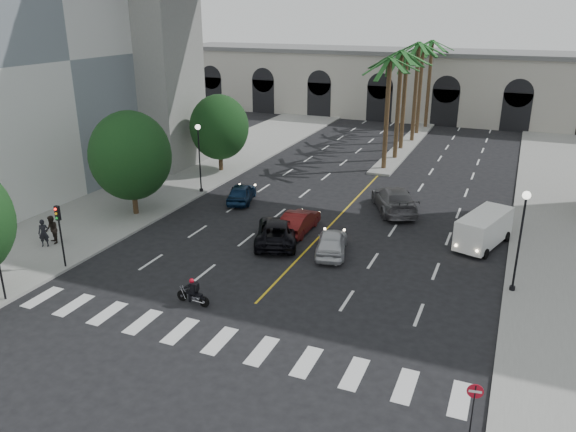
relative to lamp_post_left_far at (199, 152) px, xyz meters
The scene contains 25 objects.
ground 19.91m from the lamp_post_left_far, 54.53° to the right, with size 140.00×140.00×0.00m, color black.
sidewalk_left 4.88m from the lamp_post_left_far, 164.48° to the right, with size 8.00×100.00×0.15m, color gray.
median 24.97m from the lamp_post_left_far, 62.61° to the left, with size 2.00×24.00×0.20m, color gray.
pier_building 40.65m from the lamp_post_left_far, 73.71° to the left, with size 71.00×10.50×8.50m.
palm_a 17.56m from the lamp_post_left_far, 46.47° to the left, with size 3.20×3.20×10.30m.
palm_b 20.64m from the lamp_post_left_far, 54.29° to the left, with size 3.20×3.20×10.60m.
palm_c 23.62m from the lamp_post_left_far, 60.75° to the left, with size 3.20×3.20×10.10m.
palm_d 27.40m from the lamp_post_left_far, 64.30° to the left, with size 3.20×3.20×10.90m.
palm_e 30.78m from the lamp_post_left_far, 68.02° to the left, with size 3.20×3.20×10.40m.
palm_f 34.61m from the lamp_post_left_far, 70.07° to the left, with size 3.20×3.20×10.70m.
street_tree_mid 6.29m from the lamp_post_left_far, 104.93° to the right, with size 5.44×5.44×7.21m.
street_tree_far 6.25m from the lamp_post_left_far, 104.93° to the left, with size 5.04×5.04×6.68m.
lamp_post_left_far is the anchor object (origin of this frame).
lamp_post_right 24.16m from the lamp_post_left_far, 19.33° to the right, with size 0.40×0.40×5.35m.
traffic_signal_far 14.52m from the lamp_post_left_far, 89.60° to the right, with size 0.25×0.18×3.65m.
motorcycle_rider 17.67m from the lamp_post_left_far, 60.18° to the right, with size 1.87×0.50×1.35m.
car_a 14.87m from the lamp_post_left_far, 28.30° to the right, with size 1.67×4.16×1.42m, color silver.
car_b 11.17m from the lamp_post_left_far, 24.56° to the right, with size 1.49×4.28×1.41m, color #541110.
car_c 11.69m from the lamp_post_left_far, 35.38° to the right, with size 2.42×5.24×1.46m, color black.
car_d 14.91m from the lamp_post_left_far, ahead, with size 2.40×5.90×1.71m, color #5B5A5F.
car_e 4.62m from the lamp_post_left_far, ahead, with size 1.63×4.06×1.38m, color #0E2543.
cargo_van 21.13m from the lamp_post_left_far, ahead, with size 3.10×5.08×2.03m.
pedestrian_a 13.34m from the lamp_post_left_far, 103.21° to the right, with size 0.61×0.40×1.66m, color black.
pedestrian_b 12.80m from the lamp_post_left_far, 103.24° to the right, with size 0.84×0.65×1.73m, color black.
do_not_enter_sign 29.34m from the lamp_post_left_far, 41.61° to the right, with size 0.53×0.11×2.17m.
Camera 1 is at (10.71, -19.49, 13.41)m, focal length 35.00 mm.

